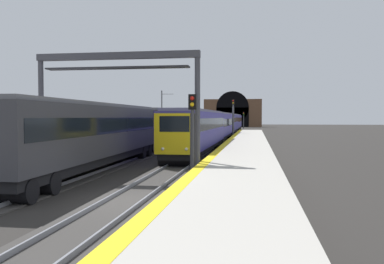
{
  "coord_description": "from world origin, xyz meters",
  "views": [
    {
      "loc": [
        -14.5,
        -4.77,
        3.23
      ],
      "look_at": [
        17.82,
        0.29,
        2.0
      ],
      "focal_mm": 37.63,
      "sensor_mm": 36.0,
      "label": 1
    }
  ],
  "objects_px": {
    "train_main_approaching": "(224,124)",
    "railway_signal_mid": "(233,116)",
    "train_adjacent_platform": "(167,125)",
    "railway_signal_near": "(193,130)",
    "catenary_mast_near": "(162,113)",
    "railway_signal_far": "(244,119)",
    "overhead_signal_gantry": "(117,83)"
  },
  "relations": [
    {
      "from": "train_adjacent_platform",
      "to": "railway_signal_far",
      "type": "distance_m",
      "value": 65.21
    },
    {
      "from": "overhead_signal_gantry",
      "to": "catenary_mast_near",
      "type": "height_order",
      "value": "catenary_mast_near"
    },
    {
      "from": "train_main_approaching",
      "to": "train_adjacent_platform",
      "type": "bearing_deg",
      "value": -12.85
    },
    {
      "from": "train_adjacent_platform",
      "to": "railway_signal_mid",
      "type": "distance_m",
      "value": 14.49
    },
    {
      "from": "overhead_signal_gantry",
      "to": "catenary_mast_near",
      "type": "distance_m",
      "value": 48.12
    },
    {
      "from": "railway_signal_near",
      "to": "train_main_approaching",
      "type": "bearing_deg",
      "value": -177.65
    },
    {
      "from": "catenary_mast_near",
      "to": "railway_signal_far",
      "type": "bearing_deg",
      "value": -17.51
    },
    {
      "from": "train_main_approaching",
      "to": "railway_signal_near",
      "type": "distance_m",
      "value": 43.44
    },
    {
      "from": "train_main_approaching",
      "to": "railway_signal_mid",
      "type": "bearing_deg",
      "value": 15.8
    },
    {
      "from": "overhead_signal_gantry",
      "to": "catenary_mast_near",
      "type": "xyz_separation_m",
      "value": [
        47.32,
        8.66,
        -1.04
      ]
    },
    {
      "from": "railway_signal_mid",
      "to": "railway_signal_far",
      "type": "bearing_deg",
      "value": -180.0
    },
    {
      "from": "railway_signal_far",
      "to": "overhead_signal_gantry",
      "type": "bearing_deg",
      "value": -2.7
    },
    {
      "from": "train_main_approaching",
      "to": "train_adjacent_platform",
      "type": "height_order",
      "value": "train_adjacent_platform"
    },
    {
      "from": "train_adjacent_platform",
      "to": "train_main_approaching",
      "type": "bearing_deg",
      "value": -14.45
    },
    {
      "from": "train_adjacent_platform",
      "to": "railway_signal_mid",
      "type": "relative_size",
      "value": 10.9
    },
    {
      "from": "train_adjacent_platform",
      "to": "railway_signal_near",
      "type": "height_order",
      "value": "railway_signal_near"
    },
    {
      "from": "railway_signal_far",
      "to": "catenary_mast_near",
      "type": "height_order",
      "value": "catenary_mast_near"
    },
    {
      "from": "train_main_approaching",
      "to": "train_adjacent_platform",
      "type": "relative_size",
      "value": 1.25
    },
    {
      "from": "railway_signal_far",
      "to": "catenary_mast_near",
      "type": "relative_size",
      "value": 0.59
    },
    {
      "from": "train_adjacent_platform",
      "to": "catenary_mast_near",
      "type": "relative_size",
      "value": 7.98
    },
    {
      "from": "overhead_signal_gantry",
      "to": "railway_signal_mid",
      "type": "bearing_deg",
      "value": -6.57
    },
    {
      "from": "railway_signal_near",
      "to": "overhead_signal_gantry",
      "type": "xyz_separation_m",
      "value": [
        0.87,
        4.14,
        2.44
      ]
    },
    {
      "from": "train_adjacent_platform",
      "to": "railway_signal_mid",
      "type": "xyz_separation_m",
      "value": [
        12.92,
        -6.5,
        0.99
      ]
    },
    {
      "from": "railway_signal_near",
      "to": "catenary_mast_near",
      "type": "bearing_deg",
      "value": -165.12
    },
    {
      "from": "railway_signal_near",
      "to": "railway_signal_far",
      "type": "xyz_separation_m",
      "value": [
        88.76,
        -0.0,
        0.21
      ]
    },
    {
      "from": "train_main_approaching",
      "to": "catenary_mast_near",
      "type": "relative_size",
      "value": 9.95
    },
    {
      "from": "overhead_signal_gantry",
      "to": "train_main_approaching",
      "type": "bearing_deg",
      "value": -3.17
    },
    {
      "from": "train_main_approaching",
      "to": "catenary_mast_near",
      "type": "bearing_deg",
      "value": -112.73
    },
    {
      "from": "train_adjacent_platform",
      "to": "railway_signal_near",
      "type": "distance_m",
      "value": 24.74
    },
    {
      "from": "train_main_approaching",
      "to": "railway_signal_mid",
      "type": "height_order",
      "value": "railway_signal_mid"
    },
    {
      "from": "railway_signal_mid",
      "to": "overhead_signal_gantry",
      "type": "distance_m",
      "value": 36.21
    },
    {
      "from": "train_adjacent_platform",
      "to": "overhead_signal_gantry",
      "type": "bearing_deg",
      "value": -175.02
    }
  ]
}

